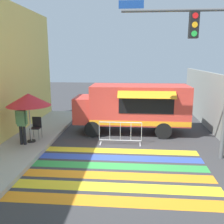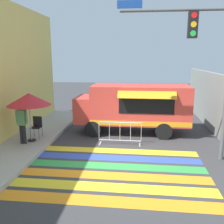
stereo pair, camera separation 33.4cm
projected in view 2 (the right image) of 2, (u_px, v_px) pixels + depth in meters
name	position (u px, v px, depth m)	size (l,w,h in m)	color
ground_plane	(117.00, 161.00, 9.51)	(60.00, 60.00, 0.00)	#38383A
crosswalk_painted	(115.00, 171.00, 8.72)	(6.40, 4.36, 0.01)	orange
food_truck	(131.00, 105.00, 12.86)	(5.78, 2.48, 2.50)	#D13D33
traffic_signal_pole	(208.00, 53.00, 8.92)	(4.15, 0.29, 6.03)	#515456
patio_umbrella	(29.00, 99.00, 10.91)	(1.91, 1.91, 2.19)	black
folding_chair	(37.00, 125.00, 11.69)	(0.43, 0.43, 1.00)	#4C4C51
vendor_person	(22.00, 121.00, 10.77)	(0.53, 0.24, 1.78)	black
barricade_front	(120.00, 133.00, 11.27)	(1.94, 0.44, 1.05)	#B7BABF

